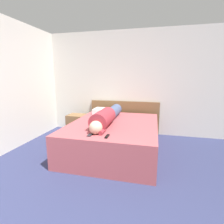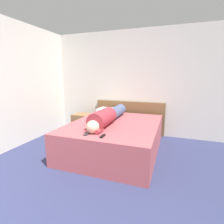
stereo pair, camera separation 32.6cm
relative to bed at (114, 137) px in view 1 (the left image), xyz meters
The scene contains 8 objects.
wall_back 1.61m from the bed, 89.83° to the left, with size 5.25×0.06×2.60m.
bed is the anchor object (origin of this frame).
headboard 1.19m from the bed, 90.00° to the left, with size 1.79×0.04×0.84m.
nightstand 1.36m from the bed, 147.43° to the left, with size 0.43×0.40×0.52m.
person_lying 0.45m from the bed, 152.82° to the right, with size 0.31×1.67×0.31m.
pillow_near_headboard 0.95m from the bed, 117.25° to the left, with size 0.55×0.38×0.12m.
tv_remote 0.88m from the bed, 83.91° to the right, with size 0.04×0.15×0.02m.
cell_phone 0.89m from the bed, 103.33° to the right, with size 0.06×0.13×0.01m.
Camera 1 is at (0.76, -0.56, 1.49)m, focal length 28.00 mm.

